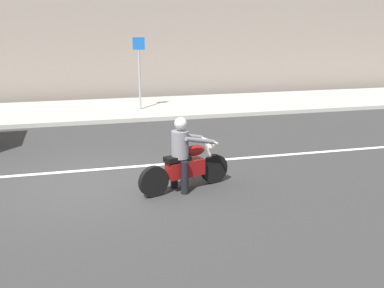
{
  "coord_description": "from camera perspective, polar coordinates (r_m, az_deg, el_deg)",
  "views": [
    {
      "loc": [
        -0.1,
        -9.23,
        3.25
      ],
      "look_at": [
        2.19,
        -0.54,
        0.85
      ],
      "focal_mm": 42.4,
      "sensor_mm": 36.0,
      "label": 1
    }
  ],
  "objects": [
    {
      "name": "sidewalk_slab",
      "position": [
        17.52,
        -14.22,
        4.03
      ],
      "size": [
        40.0,
        4.4,
        0.14
      ],
      "primitive_type": "cube",
      "color": "#99968E",
      "rests_on": "ground_plane"
    },
    {
      "name": "street_sign_post",
      "position": [
        16.91,
        -6.65,
        9.73
      ],
      "size": [
        0.44,
        0.08,
        2.66
      ],
      "color": "gray",
      "rests_on": "sidewalk_slab"
    },
    {
      "name": "ground_plane",
      "position": [
        9.78,
        -13.36,
        -4.88
      ],
      "size": [
        80.0,
        80.0,
        0.0
      ],
      "primitive_type": "plane",
      "color": "#2C2C2C"
    },
    {
      "name": "motorcycle_with_rider_gray",
      "position": [
        9.01,
        -0.94,
        -2.04
      ],
      "size": [
        1.98,
        0.89,
        1.5
      ],
      "color": "black",
      "rests_on": "ground_plane"
    },
    {
      "name": "lane_marking_stripe",
      "position": [
        10.63,
        -13.79,
        -3.27
      ],
      "size": [
        18.0,
        0.14,
        0.01
      ],
      "primitive_type": "cube",
      "color": "silver",
      "rests_on": "ground_plane"
    }
  ]
}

